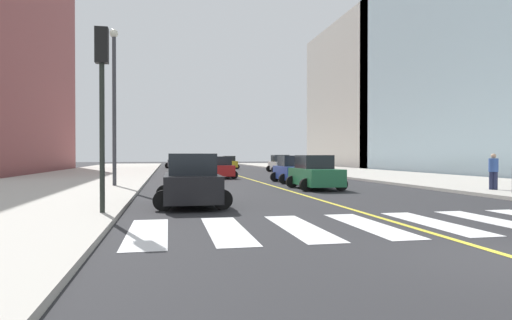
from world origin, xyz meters
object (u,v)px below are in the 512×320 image
car_blue_third (293,170)px  car_black_sixth (192,182)px  street_lamp (114,95)px  car_gray_fourth (175,161)px  car_green_fifth (315,173)px  car_yellow_seventh (229,163)px  pedestrian_waiting_east (493,170)px  traffic_light_far_corner (102,83)px  car_red_nearest (220,168)px  car_white_second (280,164)px

car_blue_third → car_black_sixth: car_black_sixth is taller
street_lamp → car_gray_fourth: bearing=84.2°
car_gray_fourth → car_green_fifth: (6.59, -38.71, -0.08)m
car_gray_fourth → car_yellow_seventh: (6.79, -4.60, -0.13)m
pedestrian_waiting_east → traffic_light_far_corner: bearing=-118.4°
car_red_nearest → traffic_light_far_corner: size_ratio=0.73×
car_gray_fourth → traffic_light_far_corner: traffic_light_far_corner is taller
car_white_second → street_lamp: size_ratio=0.49×
car_blue_third → car_black_sixth: bearing=59.7°
street_lamp → car_red_nearest: bearing=53.1°
car_red_nearest → traffic_light_far_corner: traffic_light_far_corner is taller
traffic_light_far_corner → car_white_second: bearing=66.8°
car_yellow_seventh → pedestrian_waiting_east: pedestrian_waiting_east is taller
car_gray_fourth → traffic_light_far_corner: size_ratio=0.84×
traffic_light_far_corner → street_lamp: (-0.99, 11.33, 1.20)m
car_black_sixth → traffic_light_far_corner: bearing=-137.1°
car_green_fifth → car_black_sixth: size_ratio=0.97×
car_red_nearest → traffic_light_far_corner: (-5.70, -20.23, 3.00)m
car_black_sixth → street_lamp: bearing=112.7°
car_green_fifth → pedestrian_waiting_east: size_ratio=2.34×
traffic_light_far_corner → car_black_sixth: bearing=42.2°
pedestrian_waiting_east → car_white_second: bearing=143.2°
car_yellow_seventh → street_lamp: street_lamp is taller
car_black_sixth → traffic_light_far_corner: traffic_light_far_corner is taller
car_white_second → car_yellow_seventh: size_ratio=1.08×
car_black_sixth → pedestrian_waiting_east: 14.34m
car_yellow_seventh → car_blue_third: bearing=89.5°
car_green_fifth → pedestrian_waiting_east: 8.35m
car_yellow_seventh → street_lamp: size_ratio=0.45×
car_red_nearest → car_black_sixth: size_ratio=0.92×
car_red_nearest → traffic_light_far_corner: 21.23m
car_white_second → traffic_light_far_corner: bearing=68.0°
car_white_second → car_blue_third: (-3.52, -16.63, -0.02)m
car_white_second → car_red_nearest: bearing=55.6°
car_gray_fourth → car_green_fifth: bearing=-80.4°
car_blue_third → street_lamp: size_ratio=0.47×
car_red_nearest → traffic_light_far_corner: bearing=-107.7°
car_black_sixth → street_lamp: (-3.61, 8.95, 4.13)m
car_blue_third → car_black_sixth: (-7.02, -11.66, 0.04)m
car_white_second → car_gray_fourth: size_ratio=0.93×
car_white_second → car_green_fifth: 22.33m
car_green_fifth → car_yellow_seventh: 34.11m
car_gray_fourth → car_black_sixth: 45.00m
traffic_light_far_corner → pedestrian_waiting_east: size_ratio=3.08×
car_gray_fourth → pedestrian_waiting_east: car_gray_fourth is taller
car_blue_third → car_green_fifth: (-0.35, -5.36, 0.01)m
car_white_second → street_lamp: street_lamp is taller
car_blue_third → pedestrian_waiting_east: bearing=128.6°
car_red_nearest → car_gray_fourth: car_gray_fourth is taller
car_red_nearest → car_blue_third: (3.93, -6.20, 0.03)m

